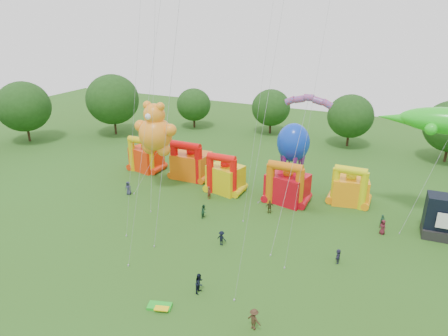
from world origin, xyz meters
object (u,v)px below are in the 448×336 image
at_px(spectator_0, 128,188).
at_px(spectator_4, 270,207).
at_px(bouncy_castle_0, 145,157).
at_px(octopus_kite, 287,158).
at_px(gecko_kite, 437,158).
at_px(teddy_bear_kite, 153,141).
at_px(bouncy_castle_2, 225,176).

relative_size(spectator_0, spectator_4, 1.07).
bearing_deg(bouncy_castle_0, octopus_kite, 5.03).
bearing_deg(gecko_kite, octopus_kite, 171.93).
relative_size(bouncy_castle_0, spectator_0, 3.02).
bearing_deg(gecko_kite, spectator_0, -167.60).
relative_size(bouncy_castle_0, teddy_bear_kite, 0.45).
relative_size(teddy_bear_kite, gecko_kite, 0.85).
relative_size(teddy_bear_kite, octopus_kite, 1.33).
bearing_deg(spectator_0, bouncy_castle_2, 18.85).
bearing_deg(teddy_bear_kite, octopus_kite, 24.71).
relative_size(bouncy_castle_0, bouncy_castle_2, 0.98).
bearing_deg(bouncy_castle_0, teddy_bear_kite, -44.84).
height_order(gecko_kite, spectator_4, gecko_kite).
height_order(bouncy_castle_0, spectator_0, bouncy_castle_0).
relative_size(bouncy_castle_2, spectator_4, 3.31).
xyz_separation_m(bouncy_castle_2, spectator_0, (-11.50, -6.50, -1.29)).
height_order(teddy_bear_kite, spectator_0, teddy_bear_kite).
bearing_deg(teddy_bear_kite, bouncy_castle_2, 21.44).
relative_size(bouncy_castle_2, octopus_kite, 0.61).
relative_size(bouncy_castle_0, gecko_kite, 0.39).
relative_size(bouncy_castle_2, teddy_bear_kite, 0.46).
bearing_deg(bouncy_castle_2, spectator_0, -150.53).
xyz_separation_m(spectator_0, spectator_4, (19.28, 2.93, -0.06)).
distance_m(teddy_bear_kite, gecko_kite, 34.58).
xyz_separation_m(bouncy_castle_2, teddy_bear_kite, (-9.01, -3.54, 4.95)).
height_order(teddy_bear_kite, gecko_kite, gecko_kite).
distance_m(bouncy_castle_0, spectator_0, 9.27).
bearing_deg(gecko_kite, teddy_bear_kite, -171.51).
distance_m(spectator_0, spectator_4, 19.50).
bearing_deg(spectator_4, spectator_0, -21.75).
xyz_separation_m(bouncy_castle_0, gecko_kite, (39.87, -0.55, 6.09)).
height_order(octopus_kite, spectator_0, octopus_kite).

